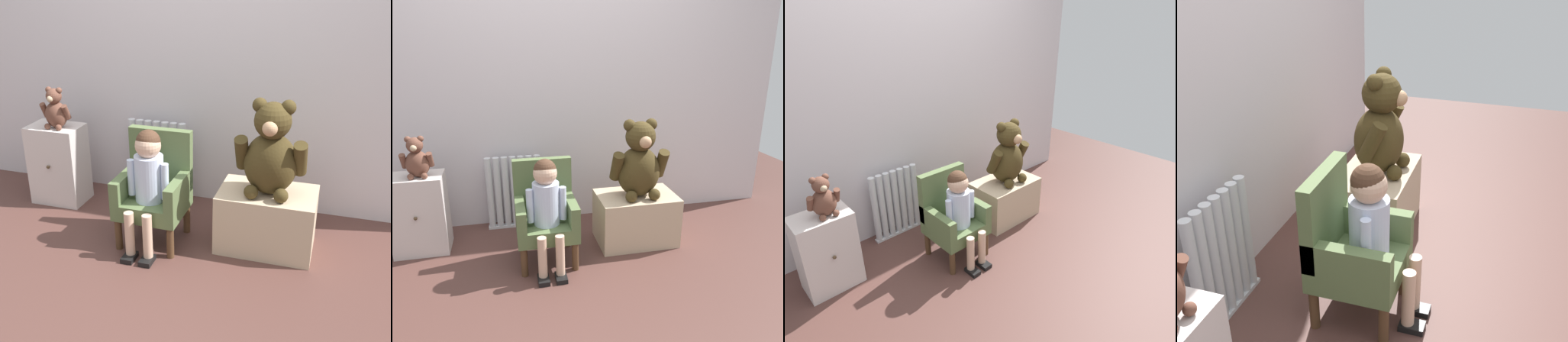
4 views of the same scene
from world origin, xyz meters
TOP-DOWN VIEW (x-y plane):
  - ground_plane at (0.00, 0.00)m, footprint 6.00×6.00m
  - back_wall at (0.00, 1.16)m, footprint 3.80×0.05m
  - radiator at (-0.32, 1.04)m, footprint 0.43×0.05m
  - small_dresser at (-0.98, 0.81)m, footprint 0.36×0.27m
  - child_armchair at (-0.14, 0.52)m, footprint 0.39×0.37m
  - child_figure at (-0.14, 0.41)m, footprint 0.25×0.35m
  - low_bench at (0.53, 0.61)m, footprint 0.56×0.37m
  - large_teddy_bear at (0.54, 0.59)m, footprint 0.40×0.28m
  - small_teddy_bear at (-0.94, 0.78)m, footprint 0.20×0.14m

SIDE VIEW (x-z plane):
  - ground_plane at x=0.00m, z-range 0.00..0.00m
  - low_bench at x=0.53m, z-range 0.00..0.37m
  - small_dresser at x=-0.98m, z-range 0.00..0.56m
  - radiator at x=-0.32m, z-range 0.00..0.58m
  - child_armchair at x=-0.14m, z-range -0.01..0.67m
  - child_figure at x=-0.14m, z-range 0.11..0.84m
  - large_teddy_bear at x=0.54m, z-range 0.33..0.89m
  - small_teddy_bear at x=-0.94m, z-range 0.54..0.82m
  - back_wall at x=0.00m, z-range 0.00..2.40m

